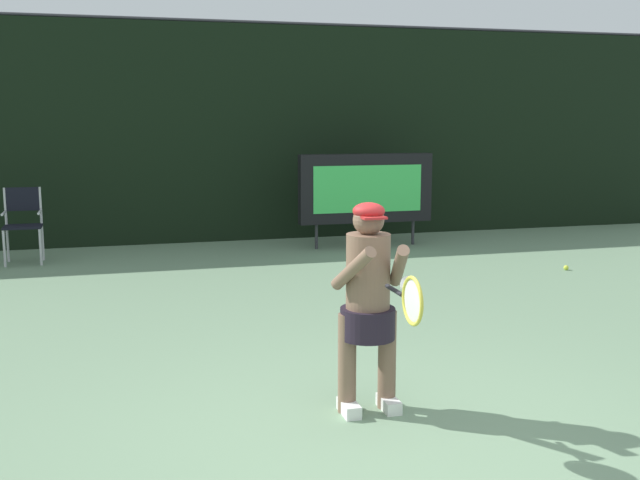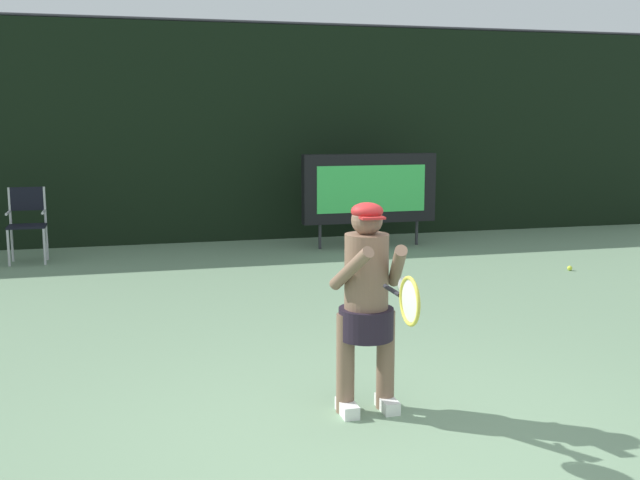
# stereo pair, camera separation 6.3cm
# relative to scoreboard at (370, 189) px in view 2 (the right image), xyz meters

# --- Properties ---
(ground) EXTENTS (18.00, 22.00, 0.03)m
(ground) POSITION_rel_scoreboard_xyz_m (-2.30, -7.46, -0.96)
(ground) COLOR slate
(backdrop_screen) EXTENTS (18.00, 0.12, 3.66)m
(backdrop_screen) POSITION_rel_scoreboard_xyz_m (-2.30, 1.23, 0.86)
(backdrop_screen) COLOR black
(backdrop_screen) RESTS_ON ground
(scoreboard) EXTENTS (2.20, 0.21, 1.50)m
(scoreboard) POSITION_rel_scoreboard_xyz_m (0.00, 0.00, 0.00)
(scoreboard) COLOR black
(scoreboard) RESTS_ON ground
(umpire_chair) EXTENTS (0.52, 0.44, 1.08)m
(umpire_chair) POSITION_rel_scoreboard_xyz_m (-5.19, -0.00, -0.33)
(umpire_chair) COLOR #B7B7BC
(umpire_chair) RESTS_ON ground
(tennis_player) EXTENTS (0.53, 0.60, 1.50)m
(tennis_player) POSITION_rel_scoreboard_xyz_m (-2.26, -6.66, -0.13)
(tennis_player) COLOR white
(tennis_player) RESTS_ON ground
(tennis_racket) EXTENTS (0.03, 0.60, 0.31)m
(tennis_racket) POSITION_rel_scoreboard_xyz_m (-2.21, -7.32, 0.01)
(tennis_racket) COLOR black
(tennis_ball_loose) EXTENTS (0.07, 0.07, 0.07)m
(tennis_ball_loose) POSITION_rel_scoreboard_xyz_m (2.03, -2.57, -0.91)
(tennis_ball_loose) COLOR #CCDB3D
(tennis_ball_loose) RESTS_ON ground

